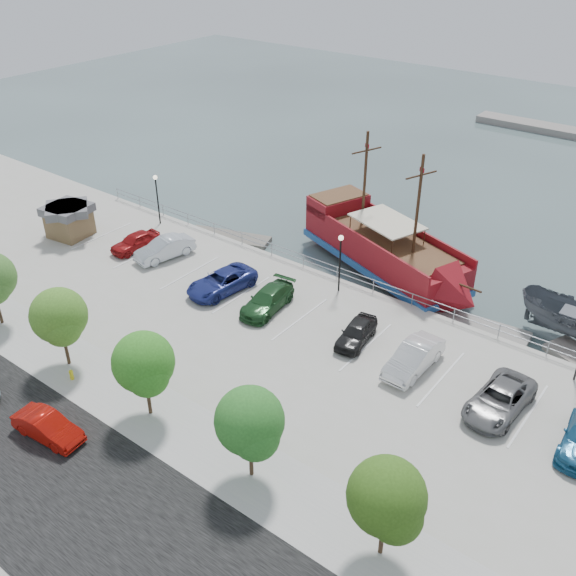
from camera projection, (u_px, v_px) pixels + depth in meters
The scene contains 24 objects.
ground at pixel (281, 346), 40.78m from camera, with size 160.00×160.00×0.00m, color #394849.
street at pixel (67, 493), 29.37m from camera, with size 100.00×8.00×0.04m, color black.
sidewalk at pixel (164, 421), 33.45m from camera, with size 100.00×4.00×0.05m, color #A5A5A5.
seawall_railing at pixel (349, 277), 45.30m from camera, with size 50.00×0.06×1.00m.
pirate_ship at pixel (394, 256), 47.39m from camera, with size 17.08×9.94×10.61m.
patrol_boat at pixel (574, 324), 40.43m from camera, with size 2.72×7.23×2.80m, color #4D535A.
dock_west at pixel (229, 237), 53.55m from camera, with size 6.97×1.99×0.40m, color slate.
dock_mid at pixel (472, 326), 42.36m from camera, with size 7.35×2.10×0.42m, color gray.
shed at pixel (69, 220), 51.38m from camera, with size 3.59×3.59×2.62m.
street_sedan at pixel (48, 427), 32.14m from camera, with size 1.39×3.99×1.31m, color #AE1008.
fire_hydrant at pixel (71, 374), 36.17m from camera, with size 0.24×0.24×0.69m.
lamp_post_left at pixel (157, 191), 52.53m from camera, with size 0.36×0.36×4.28m.
lamp_post_mid at pixel (340, 253), 43.17m from camera, with size 0.36×0.36×4.28m.
tree_c at pixel (60, 318), 35.79m from camera, with size 3.30×3.20×5.00m.
tree_d at pixel (144, 365), 32.15m from camera, with size 3.30×3.20×5.00m.
tree_e at pixel (251, 425), 28.51m from camera, with size 3.30×3.20×5.00m.
tree_f at pixel (389, 501), 24.87m from camera, with size 3.30×3.20×5.00m.
parked_car_a at pixel (136, 242), 49.63m from camera, with size 1.63×4.05×1.38m, color maroon.
parked_car_b at pixel (165, 249), 48.45m from camera, with size 1.63×4.67×1.54m, color silver.
parked_car_c at pixel (222, 282), 44.31m from camera, with size 2.40×5.20×1.45m, color navy.
parked_car_d at pixel (267, 300), 42.33m from camera, with size 1.95×4.79×1.39m, color #204E25.
parked_car_e at pixel (356, 332), 39.18m from camera, with size 1.58×3.92×1.34m, color black.
parked_car_f at pixel (414, 358), 36.81m from camera, with size 1.67×4.78×1.57m, color silver.
parked_car_g at pixel (499, 399), 33.82m from camera, with size 2.39×5.17×1.44m, color slate.
Camera 1 is at (20.37, -25.98, 23.22)m, focal length 40.00 mm.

